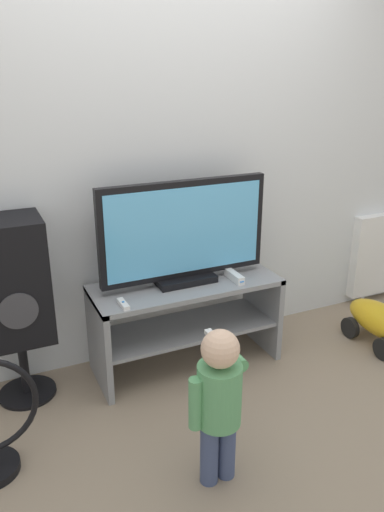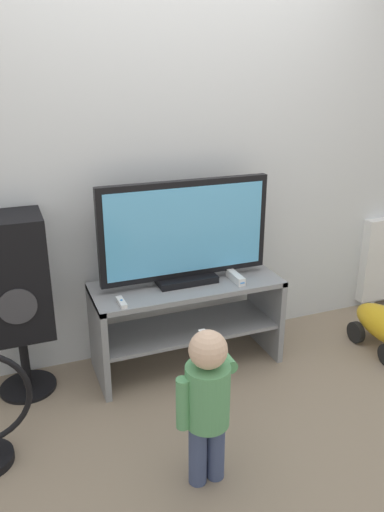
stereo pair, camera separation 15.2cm
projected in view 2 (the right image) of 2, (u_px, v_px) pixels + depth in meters
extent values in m
plane|color=gray|center=(200.00, 381.00, 2.99)|extent=(16.00, 16.00, 0.00)
cube|color=silver|center=(168.00, 150.00, 2.98)|extent=(10.00, 0.06, 2.60)
cube|color=gray|center=(187.00, 285.00, 2.99)|extent=(1.14, 0.44, 0.03)
cube|color=gray|center=(187.00, 328.00, 3.09)|extent=(1.10, 0.40, 0.02)
cube|color=gray|center=(98.00, 340.00, 2.90)|extent=(0.04, 0.44, 0.56)
cube|color=gray|center=(265.00, 309.00, 3.27)|extent=(0.04, 0.44, 0.56)
cube|color=black|center=(185.00, 278.00, 3.00)|extent=(0.36, 0.20, 0.04)
cube|color=black|center=(185.00, 229.00, 2.89)|extent=(1.02, 0.05, 0.58)
cube|color=#59B2EA|center=(187.00, 231.00, 2.86)|extent=(0.95, 0.01, 0.51)
cube|color=white|center=(236.00, 277.00, 3.00)|extent=(0.04, 0.18, 0.05)
cube|color=#3F8CE5|center=(243.00, 283.00, 2.92)|extent=(0.03, 0.00, 0.01)
cube|color=white|center=(121.00, 302.00, 2.71)|extent=(0.04, 0.13, 0.02)
cylinder|color=#337FD8|center=(121.00, 300.00, 2.71)|extent=(0.01, 0.01, 0.00)
cylinder|color=#3F4C72|center=(198.00, 454.00, 2.21)|extent=(0.08, 0.08, 0.31)
cylinder|color=#3F4C72|center=(216.00, 448.00, 2.24)|extent=(0.08, 0.08, 0.31)
cylinder|color=#599E66|center=(208.00, 395.00, 2.12)|extent=(0.19, 0.19, 0.28)
sphere|color=beige|center=(208.00, 350.00, 2.04)|extent=(0.16, 0.16, 0.16)
cylinder|color=#599E66|center=(183.00, 403.00, 2.09)|extent=(0.06, 0.06, 0.24)
cylinder|color=#599E66|center=(220.00, 354.00, 2.23)|extent=(0.06, 0.24, 0.06)
sphere|color=beige|center=(210.00, 341.00, 2.33)|extent=(0.07, 0.07, 0.07)
cube|color=white|center=(206.00, 337.00, 2.36)|extent=(0.03, 0.13, 0.02)
cylinder|color=black|center=(28.00, 387.00, 2.92)|extent=(0.32, 0.32, 0.02)
cylinder|color=black|center=(25.00, 361.00, 2.86)|extent=(0.05, 0.05, 0.37)
cube|color=black|center=(13.00, 276.00, 2.67)|extent=(0.36, 0.33, 0.68)
cylinder|color=#38383D|center=(18.00, 307.00, 2.56)|extent=(0.20, 0.01, 0.20)
cylinder|color=black|center=(356.00, 332.00, 3.40)|extent=(0.04, 0.15, 0.15)
cube|color=silver|center=(371.00, 302.00, 3.93)|extent=(0.03, 0.05, 0.06)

